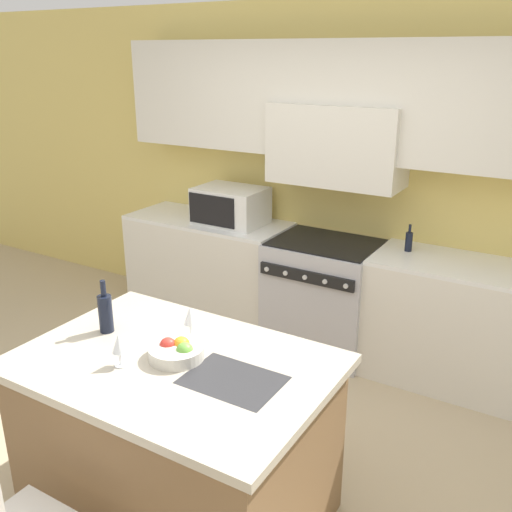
% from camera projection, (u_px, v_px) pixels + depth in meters
% --- Properties ---
extents(ground_plane, '(10.00, 10.00, 0.00)m').
position_uv_depth(ground_plane, '(195.00, 472.00, 3.33)').
color(ground_plane, tan).
extents(back_cabinetry, '(10.00, 0.46, 2.70)m').
position_uv_depth(back_cabinetry, '(344.00, 148.00, 4.42)').
color(back_cabinetry, '#DBC166').
rests_on(back_cabinetry, ground_plane).
extents(back_counter, '(3.74, 0.62, 0.93)m').
position_uv_depth(back_counter, '(325.00, 294.00, 4.61)').
color(back_counter, silver).
rests_on(back_counter, ground_plane).
extents(range_stove, '(0.83, 0.70, 0.92)m').
position_uv_depth(range_stove, '(323.00, 296.00, 4.59)').
color(range_stove, '#B7B7BC').
rests_on(range_stove, ground_plane).
extents(microwave, '(0.57, 0.42, 0.31)m').
position_uv_depth(microwave, '(231.00, 206.00, 4.83)').
color(microwave, silver).
rests_on(microwave, back_counter).
extents(kitchen_island, '(1.51, 1.04, 0.92)m').
position_uv_depth(kitchen_island, '(178.00, 439.00, 2.89)').
color(kitchen_island, brown).
rests_on(kitchen_island, ground_plane).
extents(wine_bottle, '(0.07, 0.07, 0.29)m').
position_uv_depth(wine_bottle, '(105.00, 312.00, 2.98)').
color(wine_bottle, black).
rests_on(wine_bottle, kitchen_island).
extents(wine_glass_near, '(0.07, 0.07, 0.16)m').
position_uv_depth(wine_glass_near, '(119.00, 345.00, 2.65)').
color(wine_glass_near, white).
rests_on(wine_glass_near, kitchen_island).
extents(wine_glass_far, '(0.07, 0.07, 0.16)m').
position_uv_depth(wine_glass_far, '(190.00, 317.00, 2.92)').
color(wine_glass_far, white).
rests_on(wine_glass_far, kitchen_island).
extents(fruit_bowl, '(0.27, 0.27, 0.09)m').
position_uv_depth(fruit_bowl, '(177.00, 351.00, 2.74)').
color(fruit_bowl, silver).
rests_on(fruit_bowl, kitchen_island).
extents(oil_bottle_on_counter, '(0.05, 0.05, 0.20)m').
position_uv_depth(oil_bottle_on_counter, '(409.00, 241.00, 4.18)').
color(oil_bottle_on_counter, black).
rests_on(oil_bottle_on_counter, back_counter).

